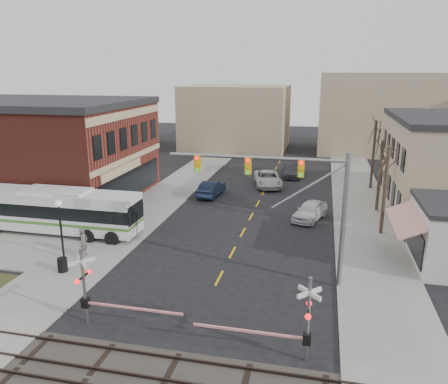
{
  "coord_description": "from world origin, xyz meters",
  "views": [
    {
      "loc": [
        5.66,
        -21.65,
        12.24
      ],
      "look_at": [
        -1.28,
        9.01,
        3.5
      ],
      "focal_mm": 35.0,
      "sensor_mm": 36.0,
      "label": 1
    }
  ],
  "objects_px": {
    "car_d": "(291,170)",
    "pedestrian_near": "(84,242)",
    "transit_bus": "(57,210)",
    "car_a": "(310,211)",
    "rr_crossing_west": "(92,288)",
    "car_b": "(211,189)",
    "street_lamp": "(60,216)",
    "trash_bin": "(62,265)",
    "rr_crossing_east": "(298,320)",
    "car_c": "(268,179)",
    "pedestrian_far": "(111,220)",
    "traffic_signal_mast": "(294,189)"
  },
  "relations": [
    {
      "from": "traffic_signal_mast",
      "to": "pedestrian_far",
      "type": "xyz_separation_m",
      "value": [
        -14.3,
        5.2,
        -4.73
      ]
    },
    {
      "from": "street_lamp",
      "to": "trash_bin",
      "type": "xyz_separation_m",
      "value": [
        1.2,
        -1.99,
        -2.44
      ]
    },
    {
      "from": "trash_bin",
      "to": "pedestrian_near",
      "type": "distance_m",
      "value": 2.55
    },
    {
      "from": "car_c",
      "to": "car_d",
      "type": "height_order",
      "value": "car_c"
    },
    {
      "from": "street_lamp",
      "to": "pedestrian_far",
      "type": "bearing_deg",
      "value": 80.09
    },
    {
      "from": "rr_crossing_west",
      "to": "car_c",
      "type": "distance_m",
      "value": 29.39
    },
    {
      "from": "street_lamp",
      "to": "rr_crossing_east",
      "type": "bearing_deg",
      "value": -24.68
    },
    {
      "from": "street_lamp",
      "to": "trash_bin",
      "type": "distance_m",
      "value": 3.37
    },
    {
      "from": "transit_bus",
      "to": "car_c",
      "type": "distance_m",
      "value": 22.9
    },
    {
      "from": "trash_bin",
      "to": "rr_crossing_east",
      "type": "bearing_deg",
      "value": -19.91
    },
    {
      "from": "traffic_signal_mast",
      "to": "car_d",
      "type": "xyz_separation_m",
      "value": [
        -2.06,
        27.46,
        -5.01
      ]
    },
    {
      "from": "trash_bin",
      "to": "car_b",
      "type": "xyz_separation_m",
      "value": [
        4.73,
        19.04,
        0.21
      ]
    },
    {
      "from": "car_a",
      "to": "car_b",
      "type": "relative_size",
      "value": 0.99
    },
    {
      "from": "pedestrian_near",
      "to": "transit_bus",
      "type": "bearing_deg",
      "value": 47.86
    },
    {
      "from": "transit_bus",
      "to": "pedestrian_near",
      "type": "distance_m",
      "value": 5.75
    },
    {
      "from": "transit_bus",
      "to": "rr_crossing_west",
      "type": "distance_m",
      "value": 14.13
    },
    {
      "from": "car_b",
      "to": "car_d",
      "type": "relative_size",
      "value": 0.91
    },
    {
      "from": "traffic_signal_mast",
      "to": "car_d",
      "type": "height_order",
      "value": "traffic_signal_mast"
    },
    {
      "from": "car_a",
      "to": "car_c",
      "type": "relative_size",
      "value": 0.78
    },
    {
      "from": "car_d",
      "to": "pedestrian_near",
      "type": "relative_size",
      "value": 2.62
    },
    {
      "from": "street_lamp",
      "to": "trash_bin",
      "type": "relative_size",
      "value": 4.54
    },
    {
      "from": "rr_crossing_east",
      "to": "pedestrian_near",
      "type": "distance_m",
      "value": 16.73
    },
    {
      "from": "car_a",
      "to": "pedestrian_near",
      "type": "bearing_deg",
      "value": -122.73
    },
    {
      "from": "transit_bus",
      "to": "car_d",
      "type": "xyz_separation_m",
      "value": [
        16.2,
        23.25,
        -1.14
      ]
    },
    {
      "from": "pedestrian_far",
      "to": "car_b",
      "type": "bearing_deg",
      "value": 9.55
    },
    {
      "from": "rr_crossing_east",
      "to": "street_lamp",
      "type": "relative_size",
      "value": 1.4
    },
    {
      "from": "car_d",
      "to": "pedestrian_near",
      "type": "bearing_deg",
      "value": -119.01
    },
    {
      "from": "trash_bin",
      "to": "transit_bus",
      "type": "bearing_deg",
      "value": 124.49
    },
    {
      "from": "pedestrian_far",
      "to": "rr_crossing_west",
      "type": "bearing_deg",
      "value": -124.46
    },
    {
      "from": "rr_crossing_west",
      "to": "car_b",
      "type": "xyz_separation_m",
      "value": [
        -0.03,
        23.73,
        -1.2
      ]
    },
    {
      "from": "transit_bus",
      "to": "pedestrian_far",
      "type": "height_order",
      "value": "transit_bus"
    },
    {
      "from": "transit_bus",
      "to": "car_d",
      "type": "distance_m",
      "value": 28.36
    },
    {
      "from": "transit_bus",
      "to": "street_lamp",
      "type": "xyz_separation_m",
      "value": [
        3.05,
        -4.2,
        1.11
      ]
    },
    {
      "from": "rr_crossing_west",
      "to": "street_lamp",
      "type": "distance_m",
      "value": 9.01
    },
    {
      "from": "car_b",
      "to": "pedestrian_far",
      "type": "relative_size",
      "value": 2.59
    },
    {
      "from": "transit_bus",
      "to": "pedestrian_far",
      "type": "xyz_separation_m",
      "value": [
        3.96,
        0.99,
        -0.87
      ]
    },
    {
      "from": "car_d",
      "to": "street_lamp",
      "type": "bearing_deg",
      "value": -120.82
    },
    {
      "from": "car_a",
      "to": "car_d",
      "type": "distance_m",
      "value": 15.84
    },
    {
      "from": "trash_bin",
      "to": "car_a",
      "type": "bearing_deg",
      "value": 43.24
    },
    {
      "from": "car_a",
      "to": "pedestrian_near",
      "type": "distance_m",
      "value": 18.53
    },
    {
      "from": "traffic_signal_mast",
      "to": "rr_crossing_east",
      "type": "relative_size",
      "value": 1.84
    },
    {
      "from": "transit_bus",
      "to": "car_a",
      "type": "bearing_deg",
      "value": 21.95
    },
    {
      "from": "transit_bus",
      "to": "car_b",
      "type": "height_order",
      "value": "transit_bus"
    },
    {
      "from": "car_c",
      "to": "car_d",
      "type": "bearing_deg",
      "value": 54.07
    },
    {
      "from": "rr_crossing_east",
      "to": "street_lamp",
      "type": "distance_m",
      "value": 17.66
    },
    {
      "from": "transit_bus",
      "to": "street_lamp",
      "type": "bearing_deg",
      "value": -53.97
    },
    {
      "from": "car_c",
      "to": "car_d",
      "type": "relative_size",
      "value": 1.14
    },
    {
      "from": "traffic_signal_mast",
      "to": "street_lamp",
      "type": "relative_size",
      "value": 2.58
    },
    {
      "from": "car_a",
      "to": "pedestrian_far",
      "type": "xyz_separation_m",
      "value": [
        -15.01,
        -6.66,
        0.24
      ]
    },
    {
      "from": "trash_bin",
      "to": "car_c",
      "type": "height_order",
      "value": "car_c"
    }
  ]
}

